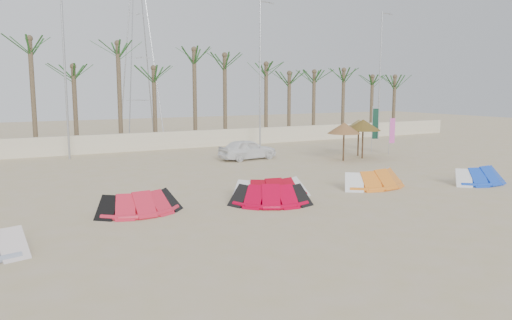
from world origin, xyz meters
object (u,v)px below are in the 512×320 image
kite_blue (476,174)px  parasol_mid (363,125)px  parasol_right (359,125)px  kite_red_right (268,187)px  kite_orange (371,177)px  kite_red_left (138,201)px  parasol_left (344,128)px  car (248,149)px  kite_red_mid (266,193)px

kite_blue → parasol_mid: parasol_mid is taller
parasol_right → kite_red_right: bearing=-145.1°
parasol_mid → kite_orange: bearing=-128.1°
kite_red_left → parasol_mid: 18.13m
kite_red_left → kite_orange: bearing=-1.5°
parasol_left → parasol_right: (2.34, 1.39, 0.03)m
car → kite_orange: bearing=179.2°
kite_red_right → kite_red_mid: bearing=-122.6°
parasol_right → parasol_left: bearing=-149.3°
kite_red_right → parasol_mid: 13.26m
parasol_right → car: 7.73m
kite_red_mid → car: 12.34m
kite_blue → parasol_left: size_ratio=1.32×
kite_blue → car: 13.62m
kite_blue → parasol_right: parasol_right is taller
kite_red_left → parasol_mid: size_ratio=1.25×
kite_red_left → parasol_right: (17.20, 8.15, 1.66)m
kite_red_right → car: bearing=66.7°
kite_red_left → car: 14.18m
parasol_mid → parasol_right: 1.26m
kite_orange → parasol_right: bearing=53.1°
kite_red_left → parasol_right: bearing=25.4°
kite_red_mid → parasol_left: (10.05, 7.84, 1.64)m
parasol_right → car: size_ratio=0.64×
kite_red_mid → parasol_right: bearing=36.7°
kite_orange → parasol_mid: bearing=51.9°
kite_red_right → kite_orange: 5.37m
kite_orange → parasol_right: 10.68m
parasol_left → parasol_mid: 1.78m
kite_red_left → kite_red_right: same height
parasol_left → car: parasol_left is taller
kite_red_left → kite_orange: same height
parasol_mid → kite_blue: bearing=-94.7°
parasol_right → kite_orange: bearing=-126.9°
kite_red_right → parasol_right: size_ratio=1.41×
kite_red_right → parasol_mid: bearing=32.3°
kite_red_left → kite_blue: 16.00m
kite_orange → parasol_right: (6.33, 8.44, 1.66)m
kite_red_right → kite_orange: (5.36, -0.29, 0.00)m
kite_orange → kite_red_mid: bearing=-172.5°
kite_orange → parasol_left: size_ratio=1.53×
kite_red_mid → kite_red_right: 1.30m
kite_orange → parasol_left: 8.26m
kite_red_left → parasol_left: 16.41m
kite_red_mid → parasol_left: parasol_left is taller
kite_red_left → kite_red_mid: bearing=-12.7°
parasol_mid → parasol_right: (0.58, 1.12, -0.08)m
kite_red_left → kite_blue: same height
kite_red_mid → car: size_ratio=0.93×
parasol_mid → parasol_left: bearing=-171.1°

